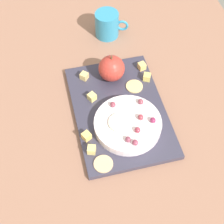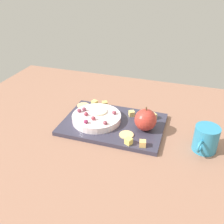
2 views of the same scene
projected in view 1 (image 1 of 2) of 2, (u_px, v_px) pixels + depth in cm
name	position (u px, v px, depth cm)	size (l,w,h in cm)	color
table	(120.00, 110.00, 99.90)	(136.01, 94.52, 3.83)	#946752
platter	(119.00, 111.00, 96.55)	(36.80, 25.00, 1.50)	#353345
serving_dish	(127.00, 124.00, 91.51)	(18.12, 18.12, 2.43)	white
apple_whole	(111.00, 69.00, 99.55)	(7.75, 7.75, 7.75)	#B8352B
apple_stem	(111.00, 58.00, 95.90)	(0.50, 0.50, 1.20)	brown
cheese_cube_0	(92.00, 97.00, 97.13)	(2.05, 2.05, 2.05)	#EAD377
cheese_cube_1	(92.00, 150.00, 87.30)	(2.05, 2.05, 2.05)	#EDD377
cheese_cube_2	(147.00, 77.00, 101.43)	(2.05, 2.05, 2.05)	#E5D16A
cheese_cube_3	(142.00, 66.00, 103.97)	(2.05, 2.05, 2.05)	#F3C56E
cheese_cube_4	(84.00, 76.00, 101.67)	(2.05, 2.05, 2.05)	#E6C577
cheese_cube_5	(86.00, 136.00, 89.64)	(2.05, 2.05, 2.05)	#F3CB69
cracker_0	(103.00, 164.00, 85.89)	(4.94, 4.94, 0.40)	#DCB485
cracker_1	(134.00, 86.00, 100.44)	(4.94, 4.94, 0.40)	#E3C27E
grape_0	(153.00, 120.00, 90.01)	(1.63, 1.47, 1.40)	#89284F
grape_1	(141.00, 102.00, 93.57)	(1.63, 1.47, 1.33)	#893C4A
grape_2	(113.00, 104.00, 92.99)	(1.63, 1.47, 1.37)	#8B3A4A
grape_3	(137.00, 130.00, 88.23)	(1.63, 1.47, 1.42)	#943344
grape_4	(128.00, 139.00, 86.62)	(1.63, 1.47, 1.39)	#833C50
grape_5	(141.00, 117.00, 90.52)	(1.63, 1.47, 1.45)	#993541
grape_6	(137.00, 142.00, 86.15)	(1.63, 1.47, 1.37)	#8D3C52
apple_slice_0	(120.00, 123.00, 90.04)	(6.00, 6.00, 0.60)	beige
cup	(107.00, 25.00, 112.29)	(7.74, 10.67, 8.54)	teal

